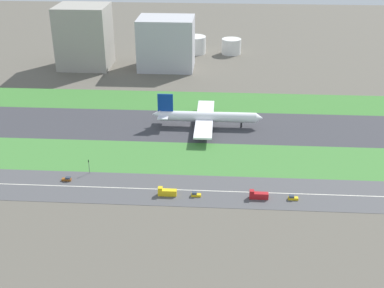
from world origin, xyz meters
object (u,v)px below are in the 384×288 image
at_px(car_0, 67,179).
at_px(fuel_tank_centre, 231,46).
at_px(terminal_building, 84,37).
at_px(car_2, 293,198).
at_px(airliner, 205,117).
at_px(fuel_tank_west, 194,45).
at_px(traffic_light, 89,165).
at_px(hangar_building, 166,43).
at_px(car_1, 196,195).
at_px(truck_0, 258,195).
at_px(truck_1, 167,192).

relative_size(car_0, fuel_tank_centre, 0.26).
xyz_separation_m(car_0, terminal_building, (-37.10, 182.00, 23.24)).
bearing_deg(fuel_tank_centre, car_2, -83.76).
xyz_separation_m(airliner, fuel_tank_west, (-16.01, 159.00, 1.14)).
height_order(traffic_light, hangar_building, hangar_building).
xyz_separation_m(airliner, fuel_tank_centre, (16.37, 159.00, 0.29)).
relative_size(airliner, car_0, 14.77).
bearing_deg(car_1, traffic_light, -18.73).
relative_size(car_2, terminal_building, 0.09).
bearing_deg(truck_0, fuel_tank_west, -79.73).
distance_m(traffic_light, hangar_building, 175.72).
xyz_separation_m(truck_1, fuel_tank_centre, (30.52, 237.00, 4.85)).
height_order(airliner, car_1, airliner).
height_order(truck_0, terminal_building, terminal_building).
bearing_deg(hangar_building, truck_1, -83.72).
height_order(car_0, truck_1, truck_1).
relative_size(truck_0, hangar_building, 0.20).
relative_size(truck_1, traffic_light, 1.17).
distance_m(car_1, fuel_tank_west, 237.56).
xyz_separation_m(car_2, fuel_tank_west, (-58.26, 237.00, 6.44)).
bearing_deg(terminal_building, car_1, -62.72).
bearing_deg(truck_1, fuel_tank_centre, -97.34).
relative_size(car_1, truck_1, 0.52).
bearing_deg(fuel_tank_west, traffic_light, -99.88).
bearing_deg(terminal_building, airliner, -48.71).
xyz_separation_m(traffic_light, terminal_building, (-45.98, 174.01, 19.87)).
relative_size(car_2, fuel_tank_west, 0.22).
distance_m(car_0, traffic_light, 12.41).
bearing_deg(truck_1, car_2, -180.00).
bearing_deg(car_2, terminal_building, -53.44).
height_order(car_1, traffic_light, traffic_light).
height_order(car_0, fuel_tank_centre, fuel_tank_centre).
xyz_separation_m(car_0, fuel_tank_centre, (79.38, 227.00, 5.60)).
relative_size(traffic_light, fuel_tank_west, 0.36).
relative_size(car_0, truck_1, 0.52).
xyz_separation_m(car_1, truck_0, (28.01, -0.00, 0.75)).
distance_m(truck_1, fuel_tank_west, 237.08).
bearing_deg(truck_0, car_2, -180.00).
distance_m(car_0, fuel_tank_centre, 240.55).
bearing_deg(fuel_tank_west, fuel_tank_centre, 0.00).
distance_m(car_1, fuel_tank_centre, 237.71).
relative_size(fuel_tank_west, fuel_tank_centre, 1.20).
bearing_deg(hangar_building, traffic_light, -96.18).
bearing_deg(hangar_building, fuel_tank_centre, 41.06).
height_order(car_1, terminal_building, terminal_building).
distance_m(truck_1, fuel_tank_centre, 239.01).
relative_size(truck_1, hangar_building, 0.20).
height_order(car_1, fuel_tank_centre, fuel_tank_centre).
bearing_deg(traffic_light, airliner, 47.94).
bearing_deg(fuel_tank_centre, truck_0, -87.45).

